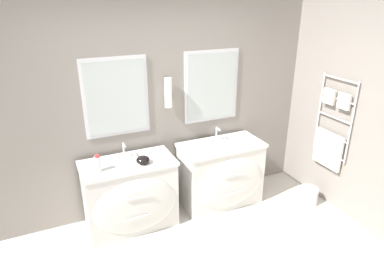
{
  "coord_description": "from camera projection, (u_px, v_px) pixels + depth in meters",
  "views": [
    {
      "loc": [
        -1.14,
        -1.96,
        2.51
      ],
      "look_at": [
        0.28,
        1.17,
        1.07
      ],
      "focal_mm": 32.0,
      "sensor_mm": 36.0,
      "label": 1
    }
  ],
  "objects": [
    {
      "name": "wall_back",
      "position": [
        152.0,
        106.0,
        3.98
      ],
      "size": [
        5.68,
        0.17,
        2.6
      ],
      "color": "gray",
      "rests_on": "ground_plane"
    },
    {
      "name": "faucet_right",
      "position": [
        217.0,
        134.0,
        4.25
      ],
      "size": [
        0.17,
        0.11,
        0.17
      ],
      "color": "silver",
      "rests_on": "vanity_right"
    },
    {
      "name": "vanity_right",
      "position": [
        222.0,
        174.0,
        4.3
      ],
      "size": [
        1.03,
        0.57,
        0.82
      ],
      "color": "silver",
      "rests_on": "ground_plane"
    },
    {
      "name": "vanity_left",
      "position": [
        131.0,
        195.0,
        3.85
      ],
      "size": [
        1.03,
        0.57,
        0.82
      ],
      "color": "silver",
      "rests_on": "ground_plane"
    },
    {
      "name": "amenity_bowl",
      "position": [
        143.0,
        160.0,
        3.67
      ],
      "size": [
        0.15,
        0.15,
        0.09
      ],
      "color": "black",
      "rests_on": "vanity_left"
    },
    {
      "name": "waste_bin",
      "position": [
        308.0,
        196.0,
        4.4
      ],
      "size": [
        0.24,
        0.24,
        0.23
      ],
      "color": "silver",
      "rests_on": "ground_plane"
    },
    {
      "name": "wall_right",
      "position": [
        347.0,
        108.0,
        3.98
      ],
      "size": [
        0.13,
        3.5,
        2.6
      ],
      "color": "gray",
      "rests_on": "ground_plane"
    },
    {
      "name": "faucet_left",
      "position": [
        124.0,
        151.0,
        3.8
      ],
      "size": [
        0.17,
        0.11,
        0.17
      ],
      "color": "silver",
      "rests_on": "vanity_left"
    },
    {
      "name": "toiletry_bottle",
      "position": [
        98.0,
        164.0,
        3.5
      ],
      "size": [
        0.07,
        0.07,
        0.18
      ],
      "color": "silver",
      "rests_on": "vanity_left"
    }
  ]
}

